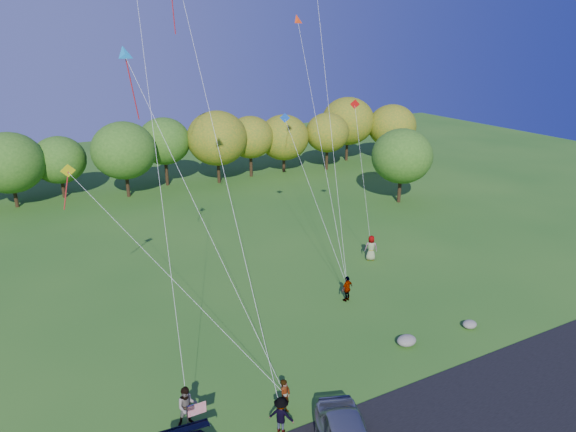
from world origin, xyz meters
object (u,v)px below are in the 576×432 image
object	(u,v)px
flyer_a	(285,397)
flyer_c	(281,415)
flyer_e	(371,248)
flyer_d	(347,289)
flyer_b	(187,406)

from	to	relation	value
flyer_a	flyer_c	distance (m)	1.15
flyer_c	flyer_e	size ratio (longest dim) A/B	0.88
flyer_e	flyer_d	bearing A→B (deg)	70.48
flyer_c	flyer_d	bearing A→B (deg)	-92.68
flyer_b	flyer_c	xyz separation A→B (m)	(3.36, -2.28, -0.09)
flyer_a	flyer_c	bearing A→B (deg)	-156.91
flyer_b	flyer_e	size ratio (longest dim) A/B	0.98
flyer_a	flyer_d	distance (m)	11.02
flyer_b	flyer_e	bearing A→B (deg)	41.14
flyer_c	flyer_e	world-z (taller)	flyer_e
flyer_a	flyer_d	world-z (taller)	flyer_a
flyer_a	flyer_c	world-z (taller)	flyer_a
flyer_c	flyer_d	distance (m)	12.14
flyer_b	flyer_d	distance (m)	13.66
flyer_b	flyer_e	world-z (taller)	flyer_e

